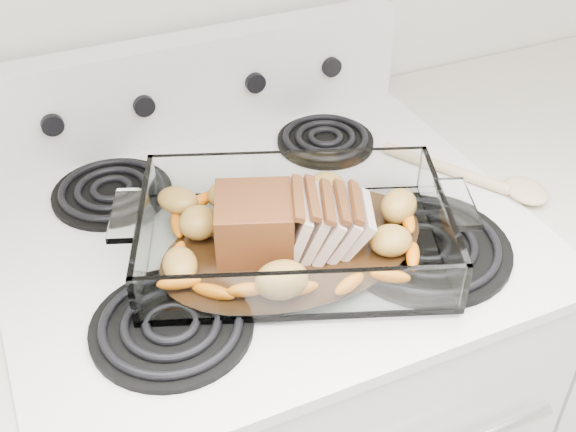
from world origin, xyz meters
name	(u,v)px	position (x,y,z in m)	size (l,w,h in m)	color
electric_range	(266,407)	(0.00, 1.66, 0.48)	(0.78, 0.70, 1.12)	silver
counter_right	(542,310)	(0.67, 1.66, 0.47)	(0.58, 0.68, 0.93)	white
baking_dish	(294,239)	(0.01, 1.56, 0.97)	(0.42, 0.28, 0.08)	white
pork_roast	(280,227)	(-0.01, 1.56, 0.99)	(0.22, 0.11, 0.09)	brown
roast_vegetables	(280,220)	(0.01, 1.60, 0.97)	(0.37, 0.20, 0.05)	orange
wooden_spoon	(490,180)	(0.37, 1.59, 0.94)	(0.18, 0.25, 0.02)	#D1AE83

